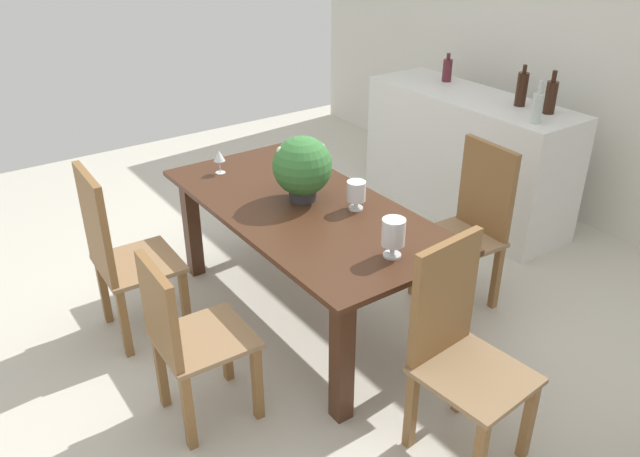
% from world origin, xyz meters
% --- Properties ---
extents(ground_plane, '(7.04, 7.04, 0.00)m').
position_xyz_m(ground_plane, '(0.00, 0.00, 0.00)').
color(ground_plane, beige).
extents(back_wall, '(6.40, 0.10, 2.60)m').
position_xyz_m(back_wall, '(0.00, 2.60, 1.30)').
color(back_wall, silver).
rests_on(back_wall, ground).
extents(dining_table, '(1.90, 0.92, 0.75)m').
position_xyz_m(dining_table, '(0.00, 0.03, 0.62)').
color(dining_table, '#422616').
rests_on(dining_table, ground).
extents(chair_far_right, '(0.48, 0.44, 1.03)m').
position_xyz_m(chair_far_right, '(0.43, 0.99, 0.57)').
color(chair_far_right, brown).
rests_on(chair_far_right, ground).
extents(chair_near_right, '(0.43, 0.45, 0.92)m').
position_xyz_m(chair_near_right, '(0.43, -0.93, 0.51)').
color(chair_near_right, brown).
rests_on(chair_near_right, ground).
extents(chair_near_left, '(0.48, 0.45, 1.06)m').
position_xyz_m(chair_near_left, '(-0.43, -0.94, 0.58)').
color(chair_near_left, brown).
rests_on(chair_near_left, ground).
extents(chair_foot_end, '(0.50, 0.47, 1.04)m').
position_xyz_m(chair_foot_end, '(1.24, 0.02, 0.57)').
color(chair_foot_end, brown).
rests_on(chair_foot_end, ground).
extents(flower_centerpiece, '(0.35, 0.35, 0.39)m').
position_xyz_m(flower_centerpiece, '(-0.07, 0.07, 0.96)').
color(flower_centerpiece, '#333338').
rests_on(flower_centerpiece, dining_table).
extents(crystal_vase_left, '(0.11, 0.11, 0.17)m').
position_xyz_m(crystal_vase_left, '(0.21, 0.25, 0.86)').
color(crystal_vase_left, silver).
rests_on(crystal_vase_left, dining_table).
extents(crystal_vase_center_near, '(0.12, 0.12, 0.20)m').
position_xyz_m(crystal_vase_center_near, '(0.73, 0.07, 0.88)').
color(crystal_vase_center_near, silver).
rests_on(crystal_vase_center_near, dining_table).
extents(wine_glass, '(0.07, 0.07, 0.15)m').
position_xyz_m(wine_glass, '(-0.71, -0.14, 0.86)').
color(wine_glass, silver).
rests_on(wine_glass, dining_table).
extents(kitchen_counter, '(1.76, 0.59, 0.97)m').
position_xyz_m(kitchen_counter, '(-0.48, 1.91, 0.49)').
color(kitchen_counter, silver).
rests_on(kitchen_counter, ground).
extents(wine_bottle_tall, '(0.08, 0.08, 0.30)m').
position_xyz_m(wine_bottle_tall, '(0.13, 2.01, 1.09)').
color(wine_bottle_tall, black).
rests_on(wine_bottle_tall, kitchen_counter).
extents(wine_bottle_dark, '(0.07, 0.07, 0.29)m').
position_xyz_m(wine_bottle_dark, '(0.22, 1.76, 1.08)').
color(wine_bottle_dark, '#B2BFB7').
rests_on(wine_bottle_dark, kitchen_counter).
extents(wine_bottle_green, '(0.08, 0.08, 0.23)m').
position_xyz_m(wine_bottle_green, '(-0.89, 2.04, 1.07)').
color(wine_bottle_green, '#511E28').
rests_on(wine_bottle_green, kitchen_counter).
extents(wine_bottle_clear, '(0.08, 0.08, 0.30)m').
position_xyz_m(wine_bottle_clear, '(-0.10, 1.99, 1.10)').
color(wine_bottle_clear, black).
rests_on(wine_bottle_clear, kitchen_counter).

